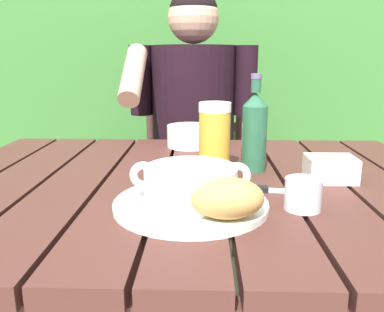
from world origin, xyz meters
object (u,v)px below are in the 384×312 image
object	(u,v)px
soup_bowl	(190,183)
beer_glass	(214,139)
table_knife	(267,190)
diner_bowl	(190,136)
beer_bottle	(254,131)
water_glass_small	(303,194)
person_eating	(192,126)
serving_plate	(190,204)
bread_roll	(227,198)
butter_tub	(330,168)
chair_near_diner	(194,168)

from	to	relation	value
soup_bowl	beer_glass	bearing A→B (deg)	76.93
table_knife	diner_bowl	xyz separation A→B (m)	(-0.17, 0.41, 0.03)
beer_bottle	water_glass_small	xyz separation A→B (m)	(0.06, -0.25, -0.07)
person_eating	serving_plate	size ratio (longest dim) A/B	4.42
soup_bowl	beer_bottle	distance (m)	0.29
diner_bowl	beer_glass	bearing A→B (deg)	-77.21
bread_roll	butter_tub	bearing A→B (deg)	45.33
beer_bottle	butter_tub	xyz separation A→B (m)	(0.16, -0.07, -0.07)
chair_near_diner	table_knife	world-z (taller)	chair_near_diner
soup_bowl	beer_bottle	xyz separation A→B (m)	(0.14, 0.24, 0.05)
bread_roll	beer_glass	xyz separation A→B (m)	(-0.01, 0.28, 0.04)
beer_glass	diner_bowl	distance (m)	0.30
beer_glass	serving_plate	bearing A→B (deg)	-103.07
person_eating	table_knife	xyz separation A→B (m)	(0.17, -0.75, 0.00)
bread_roll	butter_tub	xyz separation A→B (m)	(0.24, 0.24, -0.02)
chair_near_diner	water_glass_small	world-z (taller)	chair_near_diner
water_glass_small	table_knife	world-z (taller)	water_glass_small
beer_bottle	diner_bowl	xyz separation A→B (m)	(-0.16, 0.25, -0.06)
chair_near_diner	beer_bottle	bearing A→B (deg)	-78.59
soup_bowl	beer_glass	distance (m)	0.22
chair_near_diner	table_knife	xyz separation A→B (m)	(0.17, -0.94, 0.23)
water_glass_small	soup_bowl	bearing A→B (deg)	178.70
soup_bowl	water_glass_small	xyz separation A→B (m)	(0.20, -0.00, -0.02)
bread_roll	diner_bowl	xyz separation A→B (m)	(-0.08, 0.57, -0.01)
beer_bottle	table_knife	world-z (taller)	beer_bottle
person_eating	beer_glass	distance (m)	0.64
person_eating	beer_bottle	world-z (taller)	person_eating
chair_near_diner	beer_glass	xyz separation A→B (m)	(0.07, -0.82, 0.30)
beer_bottle	bread_roll	bearing A→B (deg)	-104.27
person_eating	beer_glass	bearing A→B (deg)	-83.79
chair_near_diner	soup_bowl	bearing A→B (deg)	-89.07
bread_roll	butter_tub	world-z (taller)	bread_roll
soup_bowl	person_eating	bearing A→B (deg)	91.35
water_glass_small	bread_roll	bearing A→B (deg)	-153.81
person_eating	soup_bowl	xyz separation A→B (m)	(0.02, -0.84, 0.04)
serving_plate	beer_bottle	world-z (taller)	beer_bottle
serving_plate	diner_bowl	world-z (taller)	diner_bowl
diner_bowl	butter_tub	bearing A→B (deg)	-45.97
chair_near_diner	diner_bowl	distance (m)	0.59
beer_glass	butter_tub	xyz separation A→B (m)	(0.25, -0.04, -0.06)
water_glass_small	table_knife	size ratio (longest dim) A/B	0.40
soup_bowl	table_knife	world-z (taller)	soup_bowl
chair_near_diner	person_eating	distance (m)	0.30
bread_roll	beer_glass	size ratio (longest dim) A/B	0.77
serving_plate	beer_bottle	bearing A→B (deg)	59.66
table_knife	chair_near_diner	bearing A→B (deg)	100.13
person_eating	bread_roll	distance (m)	0.91
beer_bottle	table_knife	distance (m)	0.18
chair_near_diner	water_glass_small	size ratio (longest dim) A/B	15.83
beer_bottle	beer_glass	bearing A→B (deg)	-159.99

